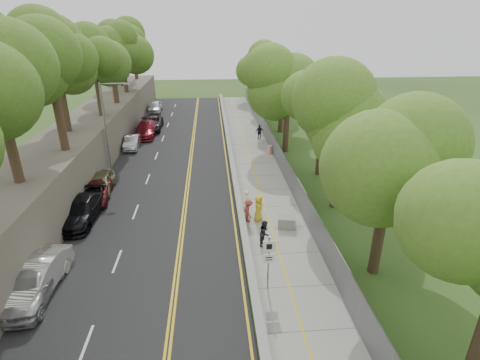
# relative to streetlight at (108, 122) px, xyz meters

# --- Properties ---
(ground) EXTENTS (140.00, 140.00, 0.00)m
(ground) POSITION_rel_streetlight_xyz_m (10.46, -14.00, -4.64)
(ground) COLOR #33511E
(ground) RESTS_ON ground
(road) EXTENTS (11.20, 66.00, 0.04)m
(road) POSITION_rel_streetlight_xyz_m (5.06, 1.00, -4.62)
(road) COLOR black
(road) RESTS_ON ground
(sidewalk) EXTENTS (4.20, 66.00, 0.05)m
(sidewalk) POSITION_rel_streetlight_xyz_m (13.01, 1.00, -4.61)
(sidewalk) COLOR gray
(sidewalk) RESTS_ON ground
(jersey_barrier) EXTENTS (0.42, 66.00, 0.60)m
(jersey_barrier) POSITION_rel_streetlight_xyz_m (10.71, 1.00, -4.34)
(jersey_barrier) COLOR #70BF33
(jersey_barrier) RESTS_ON ground
(rock_embankment) EXTENTS (5.00, 66.00, 4.00)m
(rock_embankment) POSITION_rel_streetlight_xyz_m (-3.04, 1.00, -2.64)
(rock_embankment) COLOR #595147
(rock_embankment) RESTS_ON ground
(chainlink_fence) EXTENTS (0.04, 66.00, 2.00)m
(chainlink_fence) POSITION_rel_streetlight_xyz_m (15.11, 1.00, -3.64)
(chainlink_fence) COLOR slate
(chainlink_fence) RESTS_ON ground
(trees_embankment) EXTENTS (6.40, 66.00, 13.00)m
(trees_embankment) POSITION_rel_streetlight_xyz_m (-2.54, 1.00, 5.86)
(trees_embankment) COLOR #4B7423
(trees_embankment) RESTS_ON rock_embankment
(trees_fenceside) EXTENTS (7.00, 66.00, 14.00)m
(trees_fenceside) POSITION_rel_streetlight_xyz_m (17.46, 1.00, 2.36)
(trees_fenceside) COLOR #5B8B2B
(trees_fenceside) RESTS_ON ground
(streetlight) EXTENTS (2.52, 0.22, 8.00)m
(streetlight) POSITION_rel_streetlight_xyz_m (0.00, 0.00, 0.00)
(streetlight) COLOR gray
(streetlight) RESTS_ON ground
(signpost) EXTENTS (0.62, 0.09, 3.10)m
(signpost) POSITION_rel_streetlight_xyz_m (11.51, -17.02, -2.68)
(signpost) COLOR gray
(signpost) RESTS_ON sidewalk
(construction_barrel) EXTENTS (0.53, 0.53, 0.87)m
(construction_barrel) POSITION_rel_streetlight_xyz_m (14.76, 3.68, -4.15)
(construction_barrel) COLOR #EA5526
(construction_barrel) RESTS_ON sidewalk
(concrete_block) EXTENTS (1.28, 1.05, 0.76)m
(concrete_block) POSITION_rel_streetlight_xyz_m (13.66, -11.00, -4.21)
(concrete_block) COLOR gray
(concrete_block) RESTS_ON sidewalk
(car_0) EXTENTS (2.15, 4.98, 1.68)m
(car_0) POSITION_rel_streetlight_xyz_m (-0.14, -16.76, -3.76)
(car_0) COLOR #AFB0B4
(car_0) RESTS_ON road
(car_1) EXTENTS (2.19, 5.20, 1.67)m
(car_1) POSITION_rel_streetlight_xyz_m (-0.14, -16.28, -3.77)
(car_1) COLOR silver
(car_1) RESTS_ON road
(car_2) EXTENTS (2.71, 5.03, 1.34)m
(car_2) POSITION_rel_streetlight_xyz_m (-0.14, -5.93, -3.93)
(car_2) COLOR maroon
(car_2) RESTS_ON road
(car_3) EXTENTS (2.46, 5.49, 1.56)m
(car_3) POSITION_rel_streetlight_xyz_m (-0.14, -8.99, -3.82)
(car_3) COLOR black
(car_3) RESTS_ON road
(car_4) EXTENTS (2.07, 4.49, 1.49)m
(car_4) POSITION_rel_streetlight_xyz_m (-0.01, -4.27, -3.85)
(car_4) COLOR #958D63
(car_4) RESTS_ON road
(car_5) EXTENTS (1.59, 4.11, 1.33)m
(car_5) POSITION_rel_streetlight_xyz_m (0.40, 6.72, -3.93)
(car_5) COLOR #A7A9AE
(car_5) RESTS_ON road
(car_6) EXTENTS (2.72, 5.80, 1.60)m
(car_6) POSITION_rel_streetlight_xyz_m (1.39, 13.86, -3.80)
(car_6) COLOR black
(car_6) RESTS_ON road
(car_7) EXTENTS (2.47, 5.80, 1.67)m
(car_7) POSITION_rel_streetlight_xyz_m (1.23, 11.15, -3.77)
(car_7) COLOR maroon
(car_7) RESTS_ON road
(car_8) EXTENTS (2.05, 4.80, 1.62)m
(car_8) POSITION_rel_streetlight_xyz_m (0.69, 23.53, -3.79)
(car_8) COLOR silver
(car_8) RESTS_ON road
(painter_0) EXTENTS (0.89, 1.05, 1.83)m
(painter_0) POSITION_rel_streetlight_xyz_m (11.91, -9.90, -3.67)
(painter_0) COLOR yellow
(painter_0) RESTS_ON sidewalk
(painter_1) EXTENTS (0.69, 0.82, 1.93)m
(painter_1) POSITION_rel_streetlight_xyz_m (11.21, -9.19, -3.63)
(painter_1) COLOR white
(painter_1) RESTS_ON sidewalk
(painter_2) EXTENTS (0.91, 1.00, 1.67)m
(painter_2) POSITION_rel_streetlight_xyz_m (11.91, -13.00, -3.75)
(painter_2) COLOR #232227
(painter_2) RESTS_ON sidewalk
(painter_3) EXTENTS (0.73, 1.11, 1.63)m
(painter_3) POSITION_rel_streetlight_xyz_m (11.21, -10.05, -3.78)
(painter_3) COLOR #99352E
(painter_3) RESTS_ON sidewalk
(person_far) EXTENTS (1.03, 0.52, 1.69)m
(person_far) POSITION_rel_streetlight_xyz_m (14.38, 8.80, -3.75)
(person_far) COLOR black
(person_far) RESTS_ON sidewalk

